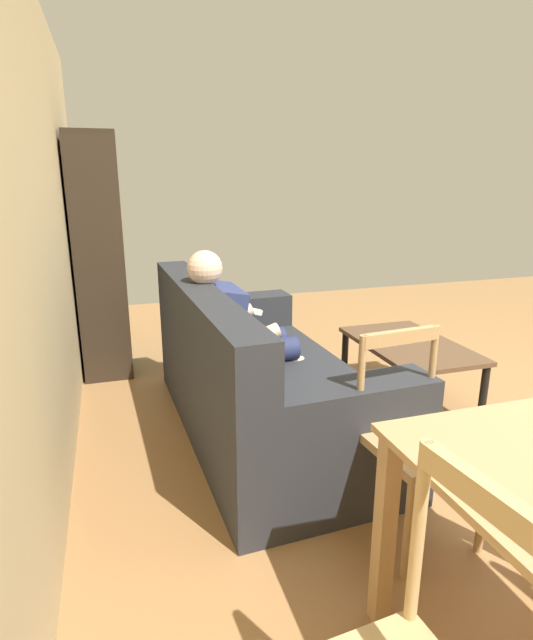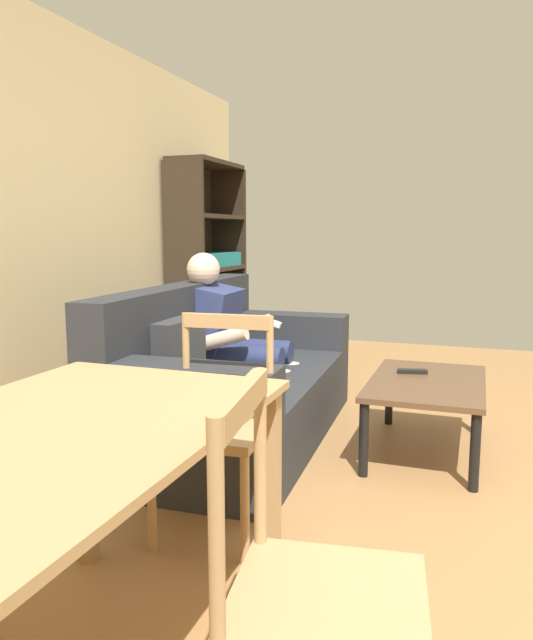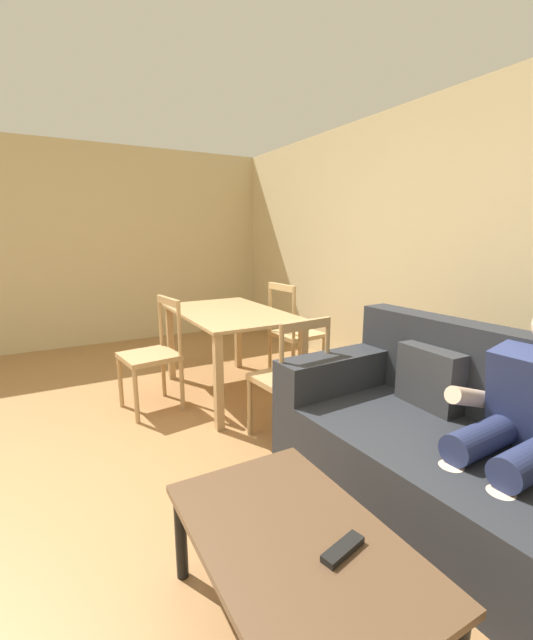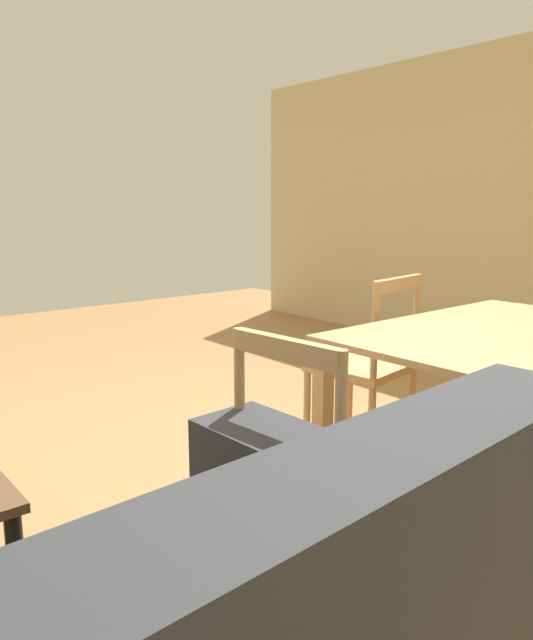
{
  "view_description": "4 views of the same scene",
  "coord_description": "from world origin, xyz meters",
  "px_view_note": "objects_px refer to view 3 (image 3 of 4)",
  "views": [
    {
      "loc": [
        -1.71,
        2.53,
        1.54
      ],
      "look_at": [
        1.02,
        1.68,
        0.71
      ],
      "focal_mm": 28.23,
      "sensor_mm": 36.0,
      "label": 1
    },
    {
      "loc": [
        -2.23,
        0.36,
        1.25
      ],
      "look_at": [
        -0.03,
        1.14,
        0.9
      ],
      "focal_mm": 33.51,
      "sensor_mm": 36.0,
      "label": 2
    },
    {
      "loc": [
        2.13,
        -0.05,
        1.43
      ],
      "look_at": [
        -0.03,
        1.14,
        0.9
      ],
      "focal_mm": 22.55,
      "sensor_mm": 36.0,
      "label": 3
    },
    {
      "loc": [
        1.13,
        2.53,
        1.25
      ],
      "look_at": [
        -0.03,
        1.14,
        0.9
      ],
      "focal_mm": 33.31,
      "sensor_mm": 36.0,
      "label": 4
    }
  ],
  "objects_px": {
    "coffee_table": "(294,549)",
    "tv_remote": "(343,549)",
    "dining_chair_facing_couch": "(290,380)",
    "dining_chair_near_wall": "(294,334)",
    "dining_chair_by_doorway": "(153,355)",
    "dining_table": "(230,324)",
    "couch": "(470,454)",
    "person_lounging": "(523,423)"
  },
  "relations": [
    {
      "from": "coffee_table",
      "to": "dining_chair_by_doorway",
      "type": "relative_size",
      "value": 1.07
    },
    {
      "from": "person_lounging",
      "to": "dining_chair_near_wall",
      "type": "relative_size",
      "value": 1.15
    },
    {
      "from": "coffee_table",
      "to": "tv_remote",
      "type": "height_order",
      "value": "tv_remote"
    },
    {
      "from": "dining_chair_facing_couch",
      "to": "dining_chair_by_doorway",
      "type": "relative_size",
      "value": 0.98
    },
    {
      "from": "person_lounging",
      "to": "coffee_table",
      "type": "relative_size",
      "value": 1.14
    },
    {
      "from": "tv_remote",
      "to": "dining_chair_near_wall",
      "type": "height_order",
      "value": "dining_chair_near_wall"
    },
    {
      "from": "tv_remote",
      "to": "dining_chair_facing_couch",
      "type": "xyz_separation_m",
      "value": [
        -1.35,
        0.65,
        0.02
      ]
    },
    {
      "from": "dining_table",
      "to": "dining_chair_facing_couch",
      "type": "xyz_separation_m",
      "value": [
        1.0,
        0.0,
        -0.2
      ]
    },
    {
      "from": "person_lounging",
      "to": "coffee_table",
      "type": "xyz_separation_m",
      "value": [
        -0.07,
        -1.2,
        -0.21
      ]
    },
    {
      "from": "dining_table",
      "to": "couch",
      "type": "bearing_deg",
      "value": 11.09
    },
    {
      "from": "couch",
      "to": "dining_chair_facing_couch",
      "type": "relative_size",
      "value": 2.29
    },
    {
      "from": "dining_table",
      "to": "dining_chair_near_wall",
      "type": "xyz_separation_m",
      "value": [
        0.0,
        0.69,
        -0.17
      ]
    },
    {
      "from": "couch",
      "to": "tv_remote",
      "type": "height_order",
      "value": "couch"
    },
    {
      "from": "couch",
      "to": "dining_chair_near_wall",
      "type": "height_order",
      "value": "dining_chair_near_wall"
    },
    {
      "from": "couch",
      "to": "dining_table",
      "type": "relative_size",
      "value": 1.52
    },
    {
      "from": "dining_table",
      "to": "dining_chair_facing_couch",
      "type": "height_order",
      "value": "dining_chair_facing_couch"
    },
    {
      "from": "couch",
      "to": "dining_chair_by_doorway",
      "type": "xyz_separation_m",
      "value": [
        -2.09,
        -1.1,
        0.13
      ]
    },
    {
      "from": "couch",
      "to": "dining_chair_by_doorway",
      "type": "relative_size",
      "value": 2.23
    },
    {
      "from": "dining_chair_facing_couch",
      "to": "tv_remote",
      "type": "bearing_deg",
      "value": -25.69
    },
    {
      "from": "dining_table",
      "to": "dining_chair_near_wall",
      "type": "distance_m",
      "value": 0.71
    },
    {
      "from": "coffee_table",
      "to": "dining_chair_facing_couch",
      "type": "height_order",
      "value": "dining_chair_facing_couch"
    },
    {
      "from": "coffee_table",
      "to": "dining_chair_near_wall",
      "type": "relative_size",
      "value": 1.01
    },
    {
      "from": "person_lounging",
      "to": "coffee_table",
      "type": "distance_m",
      "value": 1.22
    },
    {
      "from": "person_lounging",
      "to": "dining_chair_by_doorway",
      "type": "distance_m",
      "value": 2.57
    },
    {
      "from": "coffee_table",
      "to": "dining_chair_by_doorway",
      "type": "distance_m",
      "value": 2.22
    },
    {
      "from": "couch",
      "to": "person_lounging",
      "type": "bearing_deg",
      "value": 14.1
    },
    {
      "from": "dining_chair_by_doorway",
      "to": "coffee_table",
      "type": "bearing_deg",
      "value": -1.41
    },
    {
      "from": "dining_table",
      "to": "dining_chair_near_wall",
      "type": "height_order",
      "value": "dining_chair_near_wall"
    },
    {
      "from": "tv_remote",
      "to": "dining_table",
      "type": "height_order",
      "value": "dining_table"
    },
    {
      "from": "dining_chair_facing_couch",
      "to": "couch",
      "type": "bearing_deg",
      "value": 20.56
    },
    {
      "from": "coffee_table",
      "to": "tv_remote",
      "type": "bearing_deg",
      "value": 34.77
    },
    {
      "from": "tv_remote",
      "to": "couch",
      "type": "bearing_deg",
      "value": 90.9
    },
    {
      "from": "dining_chair_facing_couch",
      "to": "dining_table",
      "type": "bearing_deg",
      "value": -179.85
    },
    {
      "from": "coffee_table",
      "to": "dining_table",
      "type": "height_order",
      "value": "dining_table"
    },
    {
      "from": "couch",
      "to": "coffee_table",
      "type": "bearing_deg",
      "value": -83.43
    },
    {
      "from": "dining_chair_by_doorway",
      "to": "dining_table",
      "type": "bearing_deg",
      "value": 89.65
    },
    {
      "from": "coffee_table",
      "to": "dining_chair_facing_couch",
      "type": "bearing_deg",
      "value": 148.41
    },
    {
      "from": "couch",
      "to": "dining_chair_facing_couch",
      "type": "distance_m",
      "value": 1.16
    },
    {
      "from": "coffee_table",
      "to": "dining_table",
      "type": "bearing_deg",
      "value": 161.45
    },
    {
      "from": "person_lounging",
      "to": "dining_chair_near_wall",
      "type": "height_order",
      "value": "person_lounging"
    },
    {
      "from": "person_lounging",
      "to": "dining_chair_by_doorway",
      "type": "xyz_separation_m",
      "value": [
        -2.29,
        -1.15,
        -0.12
      ]
    },
    {
      "from": "coffee_table",
      "to": "dining_chair_by_doorway",
      "type": "bearing_deg",
      "value": 178.59
    }
  ]
}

